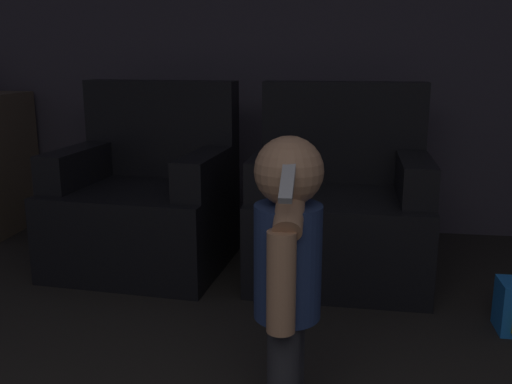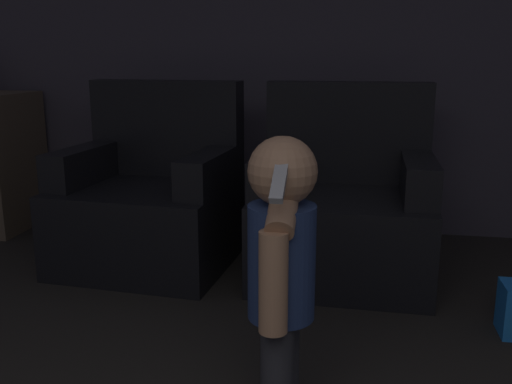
{
  "view_description": "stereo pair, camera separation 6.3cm",
  "coord_description": "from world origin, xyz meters",
  "views": [
    {
      "loc": [
        0.13,
        0.7,
        1.16
      ],
      "look_at": [
        -0.2,
        2.96,
        0.61
      ],
      "focal_mm": 40.0,
      "sensor_mm": 36.0,
      "label": 1
    },
    {
      "loc": [
        0.19,
        0.71,
        1.16
      ],
      "look_at": [
        -0.2,
        2.96,
        0.61
      ],
      "focal_mm": 40.0,
      "sensor_mm": 36.0,
      "label": 2
    }
  ],
  "objects": [
    {
      "name": "armchair_right",
      "position": [
        0.15,
        3.67,
        0.35
      ],
      "size": [
        0.92,
        0.82,
        1.02
      ],
      "rotation": [
        0.0,
        0.0,
        -0.02
      ],
      "color": "black",
      "rests_on": "ground_plane"
    },
    {
      "name": "armchair_left",
      "position": [
        -0.93,
        3.67,
        0.35
      ],
      "size": [
        0.96,
        0.87,
        1.02
      ],
      "rotation": [
        0.0,
        0.0,
        -0.08
      ],
      "color": "black",
      "rests_on": "ground_plane"
    },
    {
      "name": "person_toddler",
      "position": [
        -0.01,
        2.31,
        0.55
      ],
      "size": [
        0.21,
        0.36,
        0.93
      ],
      "rotation": [
        0.0,
        0.0,
        -1.62
      ],
      "color": "#28282D",
      "rests_on": "ground_plane"
    },
    {
      "name": "wall_back",
      "position": [
        0.0,
        4.5,
        1.3
      ],
      "size": [
        8.4,
        0.05,
        2.6
      ],
      "color": "#3D3842",
      "rests_on": "ground_plane"
    }
  ]
}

